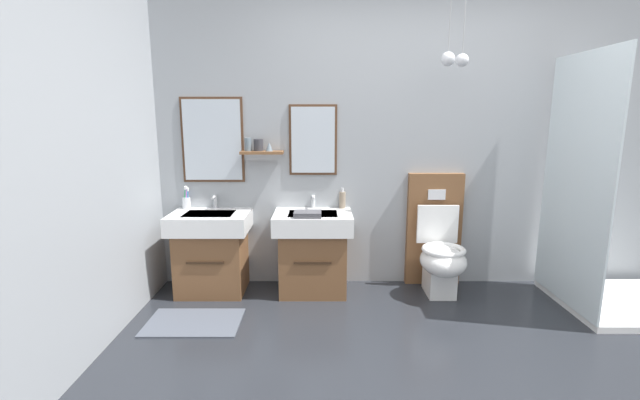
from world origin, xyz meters
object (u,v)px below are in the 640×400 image
shower_tray (607,260)px  vanity_sink_right (312,250)px  soap_dispenser (341,200)px  vanity_sink_left (211,250)px  folded_hand_towel (307,214)px  toilet (437,248)px  toothbrush_cup (185,202)px

shower_tray → vanity_sink_right: bearing=172.3°
soap_dispenser → shower_tray: bearing=-13.6°
vanity_sink_left → vanity_sink_right: bearing=0.0°
vanity_sink_left → soap_dispenser: size_ratio=3.84×
folded_hand_towel → shower_tray: size_ratio=0.11×
toilet → toothbrush_cup: toilet is taller
toilet → folded_hand_towel: bearing=-171.5°
folded_hand_towel → shower_tray: shower_tray is taller
vanity_sink_left → soap_dispenser: (1.12, 0.18, 0.40)m
vanity_sink_left → shower_tray: bearing=-5.6°
toothbrush_cup → folded_hand_towel: size_ratio=0.93×
toilet → soap_dispenser: size_ratio=5.55×
vanity_sink_left → toothbrush_cup: 0.48m
vanity_sink_left → toothbrush_cup: toothbrush_cup is taller
vanity_sink_right → folded_hand_towel: 0.38m
vanity_sink_right → toilet: 1.07m
soap_dispenser → toothbrush_cup: bearing=-179.6°
vanity_sink_right → toothbrush_cup: size_ratio=3.40×
toothbrush_cup → soap_dispenser: bearing=0.4°
soap_dispenser → shower_tray: shower_tray is taller
toothbrush_cup → shower_tray: (3.42, -0.49, -0.36)m
soap_dispenser → folded_hand_towel: (-0.30, -0.34, -0.05)m
toothbrush_cup → toilet: bearing=-4.2°
toothbrush_cup → folded_hand_towel: toothbrush_cup is taller
toilet → folded_hand_towel: toilet is taller
vanity_sink_right → vanity_sink_left: bearing=180.0°
vanity_sink_left → shower_tray: size_ratio=0.36×
vanity_sink_left → shower_tray: (3.18, -0.31, 0.02)m
soap_dispenser → shower_tray: size_ratio=0.09×
vanity_sink_left → toothbrush_cup: bearing=144.8°
vanity_sink_right → folded_hand_towel: bearing=-104.7°
vanity_sink_left → vanity_sink_right: size_ratio=1.00×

